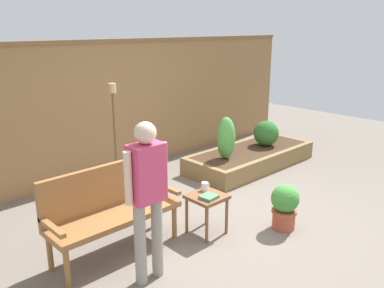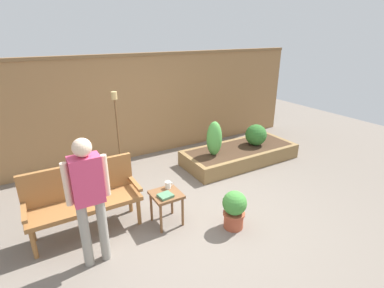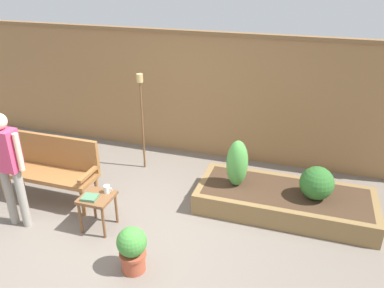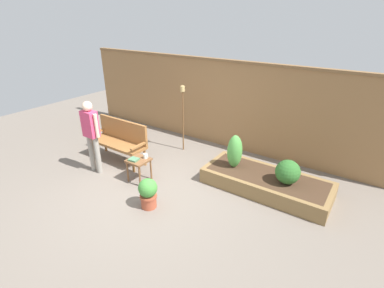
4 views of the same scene
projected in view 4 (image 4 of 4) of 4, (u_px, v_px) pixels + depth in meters
ground_plane at (151, 187)px, 5.65m from camera, size 14.00×14.00×0.00m
fence_back at (219, 103)px, 7.15m from camera, size 8.40×0.14×2.16m
garden_bench at (120, 138)px, 6.53m from camera, size 1.44×0.48×0.94m
side_table at (139, 163)px, 5.73m from camera, size 0.40×0.40×0.48m
cup_on_table at (146, 156)px, 5.72m from camera, size 0.12×0.08×0.10m
book_on_table at (134, 159)px, 5.65m from camera, size 0.20×0.19×0.04m
potted_boxwood at (148, 192)px, 4.96m from camera, size 0.33×0.33×0.56m
raised_planter_bed at (266, 182)px, 5.53m from camera, size 2.40×1.00×0.30m
shrub_near_bench at (235, 151)px, 5.66m from camera, size 0.30×0.30×0.68m
shrub_far_corner at (288, 172)px, 5.16m from camera, size 0.45×0.45×0.45m
tiki_torch at (183, 107)px, 6.76m from camera, size 0.10×0.10×1.61m
person_by_bench at (91, 131)px, 5.85m from camera, size 0.47×0.20×1.56m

